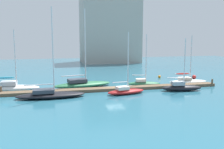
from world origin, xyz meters
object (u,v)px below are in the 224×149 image
sailboat_2 (82,84)px  sailboat_6 (188,81)px  sailboat_4 (144,83)px  mooring_buoy_orange (159,77)px  sailboat_5 (181,87)px  mooring_buoy_red (194,77)px  harbor_building_distant (110,31)px  sailboat_1 (50,94)px  sailboat_3 (126,91)px  sailboat_0 (13,87)px

sailboat_2 → sailboat_6: (17.29, -1.07, -0.08)m
sailboat_4 → mooring_buoy_orange: sailboat_4 is taller
sailboat_2 → sailboat_5: 14.66m
sailboat_2 → mooring_buoy_red: bearing=-3.3°
harbor_building_distant → sailboat_1: bearing=-112.1°
sailboat_3 → mooring_buoy_red: 18.07m
mooring_buoy_orange → harbor_building_distant: 34.50m
sailboat_2 → mooring_buoy_red: sailboat_2 is taller
sailboat_4 → sailboat_0: bearing=-168.9°
sailboat_1 → harbor_building_distant: 48.95m
sailboat_2 → sailboat_3: sailboat_2 is taller
sailboat_6 → mooring_buoy_orange: sailboat_6 is taller
sailboat_5 → harbor_building_distant: bearing=98.3°
sailboat_4 → harbor_building_distant: (3.78, 39.78, 9.22)m
sailboat_2 → sailboat_3: (5.07, -6.18, -0.08)m
sailboat_1 → sailboat_2: 7.69m
mooring_buoy_orange → sailboat_4: bearing=-130.6°
sailboat_5 → sailboat_6: bearing=59.9°
mooring_buoy_orange → sailboat_6: bearing=-72.3°
sailboat_0 → mooring_buoy_orange: bearing=16.7°
sailboat_0 → sailboat_2: 9.84m
sailboat_1 → sailboat_6: (22.08, 4.95, -0.03)m
sailboat_2 → sailboat_3: 7.99m
sailboat_2 → mooring_buoy_orange: size_ratio=22.52×
sailboat_1 → sailboat_2: size_ratio=0.95×
sailboat_0 → sailboat_4: size_ratio=1.07×
sailboat_0 → sailboat_5: (23.17, -5.26, -0.06)m
sailboat_5 → harbor_building_distant: (-0.07, 44.56, 9.16)m
sailboat_0 → sailboat_6: size_ratio=1.09×
sailboat_0 → sailboat_6: (27.10, -0.29, -0.13)m
sailboat_1 → mooring_buoy_red: (25.61, 8.70, -0.11)m
sailboat_5 → sailboat_2: bearing=163.9°
sailboat_1 → mooring_buoy_orange: sailboat_1 is taller
sailboat_0 → sailboat_1: size_ratio=0.77×
sailboat_0 → mooring_buoy_orange: sailboat_0 is taller
sailboat_2 → mooring_buoy_red: size_ratio=15.17×
sailboat_1 → sailboat_2: sailboat_2 is taller
sailboat_2 → sailboat_5: bearing=-34.9°
sailboat_4 → sailboat_6: bearing=13.8°
sailboat_1 → mooring_buoy_orange: 23.04m
sailboat_3 → sailboat_6: bearing=12.6°
harbor_building_distant → sailboat_6: bearing=-84.2°
mooring_buoy_red → harbor_building_distant: harbor_building_distant is taller
sailboat_3 → sailboat_4: (4.44, 4.94, 0.02)m
sailboat_0 → mooring_buoy_red: (30.63, 3.45, -0.22)m
sailboat_0 → sailboat_6: sailboat_0 is taller
sailboat_3 → sailboat_5: bearing=-9.0°
sailboat_4 → harbor_building_distant: bearing=97.0°
mooring_buoy_red → harbor_building_distant: 37.80m
sailboat_2 → mooring_buoy_orange: bearing=9.0°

